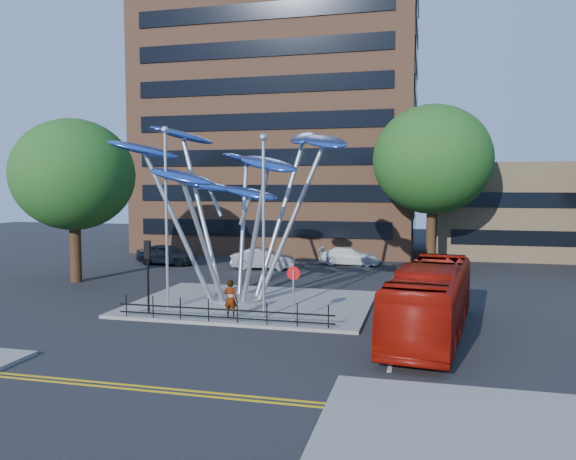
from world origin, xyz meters
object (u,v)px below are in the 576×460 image
(parked_car_right, at_px, (349,256))
(no_entry_sign_island, at_px, (293,284))
(pedestrian, at_px, (231,299))
(leaf_sculpture, at_px, (236,171))
(tree_right, at_px, (432,160))
(street_lamp_right, at_px, (264,209))
(traffic_light_island, at_px, (148,261))
(parked_car_left, at_px, (167,254))
(parked_car_mid, at_px, (263,259))
(street_lamp_left, at_px, (166,202))
(red_bus, at_px, (431,300))
(tree_left, at_px, (73,175))

(parked_car_right, bearing_deg, no_entry_sign_island, 179.06)
(no_entry_sign_island, xyz_separation_m, pedestrian, (-2.92, -0.02, -0.79))
(leaf_sculpture, height_order, pedestrian, leaf_sculpture)
(tree_right, distance_m, leaf_sculpture, 18.37)
(no_entry_sign_island, relative_size, pedestrian, 1.40)
(street_lamp_right, bearing_deg, parked_car_right, 85.77)
(street_lamp_right, bearing_deg, no_entry_sign_island, -17.87)
(leaf_sculpture, height_order, traffic_light_island, leaf_sculpture)
(parked_car_left, relative_size, parked_car_mid, 1.01)
(pedestrian, height_order, parked_car_mid, pedestrian)
(tree_right, distance_m, street_lamp_right, 20.64)
(street_lamp_left, relative_size, street_lamp_right, 1.06)
(no_entry_sign_island, xyz_separation_m, parked_car_left, (-13.92, 16.09, -1.01))
(leaf_sculpture, relative_size, red_bus, 1.20)
(leaf_sculpture, bearing_deg, tree_left, 164.45)
(no_entry_sign_island, height_order, parked_car_left, no_entry_sign_island)
(traffic_light_island, relative_size, red_bus, 0.32)
(tree_right, distance_m, pedestrian, 22.56)
(street_lamp_right, xyz_separation_m, parked_car_left, (-12.42, 15.61, -4.29))
(parked_car_mid, bearing_deg, pedestrian, -177.12)
(no_entry_sign_island, bearing_deg, leaf_sculpture, 134.33)
(parked_car_left, height_order, parked_car_right, parked_car_left)
(street_lamp_right, bearing_deg, tree_right, 68.46)
(street_lamp_left, bearing_deg, parked_car_right, 70.78)
(traffic_light_island, bearing_deg, red_bus, -1.79)
(leaf_sculpture, relative_size, traffic_light_island, 3.71)
(no_entry_sign_island, distance_m, red_bus, 5.86)
(pedestrian, bearing_deg, leaf_sculpture, -69.99)
(parked_car_mid, bearing_deg, traffic_light_island, 167.93)
(tree_left, xyz_separation_m, leaf_sculpture, (11.93, -3.32, 0.08))
(street_lamp_left, bearing_deg, traffic_light_island, -116.57)
(tree_left, distance_m, traffic_light_island, 12.44)
(leaf_sculpture, xyz_separation_m, pedestrian, (1.15, -4.18, -5.85))
(parked_car_left, xyz_separation_m, parked_car_right, (13.81, 3.24, -0.13))
(tree_left, xyz_separation_m, red_bus, (21.84, -7.90, -5.32))
(street_lamp_left, height_order, parked_car_mid, street_lamp_left)
(leaf_sculpture, height_order, street_lamp_right, leaf_sculpture)
(street_lamp_left, height_order, parked_car_right, street_lamp_left)
(leaf_sculpture, distance_m, parked_car_right, 16.86)
(tree_right, height_order, no_entry_sign_island, tree_right)
(street_lamp_right, bearing_deg, leaf_sculpture, 124.91)
(leaf_sculpture, bearing_deg, parked_car_mid, 99.27)
(leaf_sculpture, xyz_separation_m, parked_car_right, (3.96, 15.17, -6.20))
(leaf_sculpture, distance_m, no_entry_sign_island, 7.71)
(red_bus, distance_m, parked_car_left, 25.76)
(tree_left, bearing_deg, no_entry_sign_island, -25.07)
(street_lamp_right, distance_m, parked_car_mid, 16.22)
(parked_car_right, bearing_deg, red_bus, -164.50)
(tree_left, bearing_deg, street_lamp_right, -25.77)
(tree_left, relative_size, parked_car_mid, 2.21)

